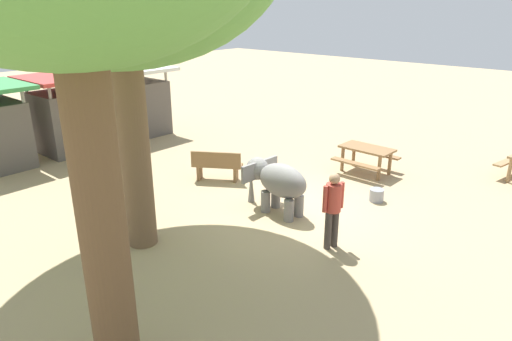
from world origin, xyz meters
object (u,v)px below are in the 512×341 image
market_stall_red (69,117)px  feed_bucket (377,195)px  picnic_table_near (367,154)px  market_stall_white (135,105)px  elephant (277,181)px  wooden_bench (217,165)px  person_handler (333,205)px

market_stall_red → feed_bucket: (2.85, -9.85, -0.98)m
picnic_table_near → market_stall_red: size_ratio=0.61×
market_stall_white → feed_bucket: size_ratio=7.00×
elephant → picnic_table_near: 3.85m
wooden_bench → picnic_table_near: (3.35, -2.83, 0.12)m
feed_bucket → market_stall_white: bearing=91.5°
wooden_bench → feed_bucket: 4.39m
person_handler → market_stall_white: (2.50, 10.24, 0.19)m
elephant → market_stall_red: (-0.70, 8.32, 0.35)m
elephant → market_stall_white: market_stall_white is taller
market_stall_red → market_stall_white: same height
wooden_bench → market_stall_red: (-1.19, 5.80, 0.67)m
person_handler → picnic_table_near: size_ratio=1.06×
elephant → person_handler: size_ratio=1.10×
elephant → feed_bucket: size_ratio=4.96×
elephant → wooden_bench: 2.58m
picnic_table_near → market_stall_red: bearing=-151.1°
feed_bucket → person_handler: bearing=-172.0°
picnic_table_near → person_handler: bearing=-68.9°
person_handler → picnic_table_near: (4.44, 1.61, -0.36)m
elephant → person_handler: bearing=165.3°
wooden_bench → market_stall_red: market_stall_red is taller
wooden_bench → market_stall_white: 6.01m
elephant → market_stall_red: bearing=7.7°
market_stall_red → elephant: bearing=-85.2°
picnic_table_near → feed_bucket: bearing=-52.8°
person_handler → market_stall_white: bearing=5.3°
wooden_bench → market_stall_white: bearing=133.5°
wooden_bench → picnic_table_near: size_ratio=0.91×
elephant → person_handler: (-0.61, -1.92, 0.16)m
market_stall_red → feed_bucket: bearing=-73.9°
wooden_bench → market_stall_red: bearing=158.8°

